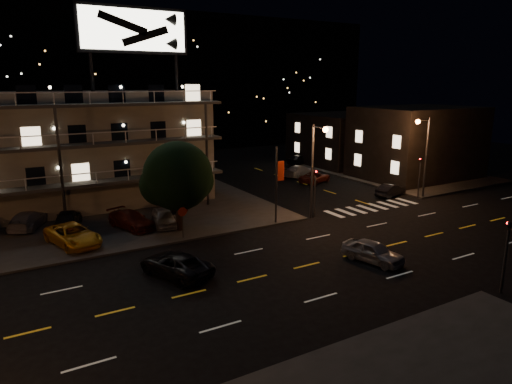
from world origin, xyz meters
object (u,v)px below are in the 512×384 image
road_car_west (176,264)px  road_car_east (373,252)px  side_car_0 (391,190)px  lot_car_2 (73,235)px  tree (177,178)px  lot_car_7 (28,220)px  lot_car_4 (164,217)px

road_car_west → road_car_east: bearing=139.2°
side_car_0 → road_car_east: size_ratio=0.94×
lot_car_2 → side_car_0: bearing=-17.2°
road_car_east → tree: bearing=111.1°
lot_car_2 → lot_car_7: lot_car_2 is taller
side_car_0 → road_car_west: bearing=92.7°
tree → lot_car_7: 12.46m
lot_car_2 → lot_car_7: size_ratio=1.11×
lot_car_2 → road_car_west: bearing=-77.4°
road_car_west → side_car_0: bearing=176.1°
lot_car_4 → road_car_west: 9.71m
side_car_0 → lot_car_2: bearing=75.0°
lot_car_7 → road_car_west: lot_car_7 is taller
lot_car_7 → lot_car_4: bearing=178.4°
lot_car_2 → road_car_east: size_ratio=1.27×
lot_car_4 → road_car_east: 16.61m
lot_car_7 → lot_car_2: bearing=137.8°
tree → lot_car_7: bearing=147.8°
lot_car_7 → road_car_east: lot_car_7 is taller
lot_car_7 → road_car_east: (18.75, -18.48, -0.13)m
lot_car_2 → lot_car_4: lot_car_2 is taller
lot_car_7 → road_car_east: 26.33m
lot_car_4 → side_car_0: size_ratio=1.04×
lot_car_2 → road_car_east: 20.65m
lot_car_2 → lot_car_7: 6.29m
side_car_0 → road_car_west: road_car_west is taller
tree → lot_car_4: (-0.66, 1.67, -3.43)m
road_car_west → lot_car_4: bearing=-125.3°
lot_car_7 → road_car_west: (6.97, -14.09, -0.13)m
lot_car_4 → road_car_east: (9.28, -13.77, -0.14)m
side_car_0 → road_car_east: 18.55m
tree → lot_car_7: (-10.13, 6.38, -3.44)m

